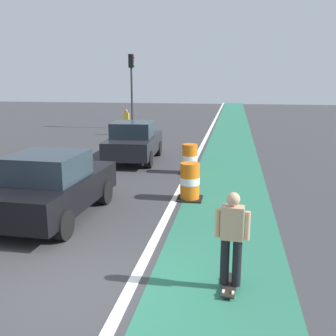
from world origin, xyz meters
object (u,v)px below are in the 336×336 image
(parked_sedan_nearest, at_px, (53,186))
(traffic_barrel_mid, at_px, (190,159))
(parked_sedan_second, at_px, (134,142))
(traffic_light_corner, at_px, (132,78))
(skateboarder_on_lane, at_px, (232,238))
(traffic_barrel_front, at_px, (190,182))
(pedestrian_crossing, at_px, (126,122))

(parked_sedan_nearest, bearing_deg, traffic_barrel_mid, 62.11)
(parked_sedan_second, distance_m, traffic_light_corner, 11.47)
(skateboarder_on_lane, xyz_separation_m, traffic_barrel_front, (-1.23, 4.77, -0.38))
(traffic_barrel_front, xyz_separation_m, pedestrian_crossing, (-5.40, 12.35, 0.33))
(parked_sedan_nearest, bearing_deg, skateboarder_on_lane, -31.03)
(traffic_barrel_front, height_order, traffic_barrel_mid, same)
(parked_sedan_second, height_order, traffic_light_corner, traffic_light_corner)
(parked_sedan_second, bearing_deg, traffic_barrel_front, -59.14)
(traffic_barrel_mid, bearing_deg, parked_sedan_nearest, -117.89)
(traffic_light_corner, bearing_deg, parked_sedan_nearest, -81.34)
(pedestrian_crossing, bearing_deg, parked_sedan_nearest, -81.34)
(traffic_barrel_front, relative_size, pedestrian_crossing, 0.68)
(traffic_barrel_mid, height_order, traffic_light_corner, traffic_light_corner)
(parked_sedan_nearest, bearing_deg, traffic_barrel_front, 33.31)
(skateboarder_on_lane, distance_m, traffic_barrel_mid, 8.17)
(parked_sedan_second, relative_size, pedestrian_crossing, 2.60)
(parked_sedan_nearest, height_order, traffic_barrel_front, parked_sedan_nearest)
(parked_sedan_second, bearing_deg, traffic_barrel_mid, -33.86)
(parked_sedan_second, relative_size, traffic_barrel_front, 3.84)
(parked_sedan_nearest, relative_size, parked_sedan_second, 0.99)
(skateboarder_on_lane, relative_size, parked_sedan_second, 0.40)
(parked_sedan_nearest, distance_m, traffic_barrel_mid, 6.04)
(traffic_barrel_mid, bearing_deg, pedestrian_crossing, 118.83)
(parked_sedan_second, bearing_deg, parked_sedan_nearest, -91.89)
(skateboarder_on_lane, bearing_deg, traffic_barrel_front, 104.52)
(parked_sedan_nearest, bearing_deg, parked_sedan_second, 88.11)
(parked_sedan_nearest, relative_size, pedestrian_crossing, 2.58)
(parked_sedan_nearest, height_order, traffic_barrel_mid, parked_sedan_nearest)
(parked_sedan_second, height_order, pedestrian_crossing, parked_sedan_second)
(traffic_barrel_front, distance_m, pedestrian_crossing, 13.49)
(skateboarder_on_lane, distance_m, traffic_light_corner, 21.86)
(parked_sedan_second, distance_m, traffic_barrel_front, 5.79)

